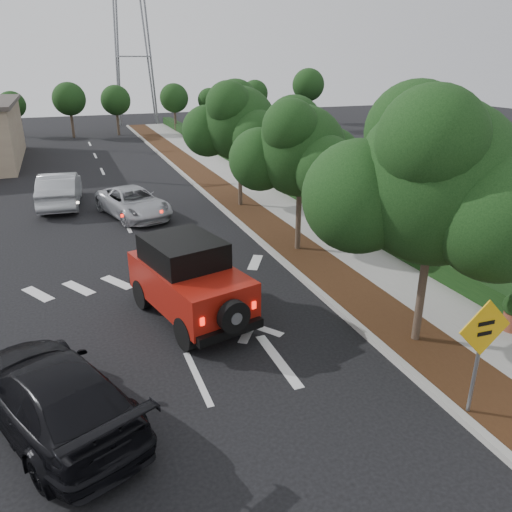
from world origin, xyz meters
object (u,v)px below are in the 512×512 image
silver_suv_ahead (133,202)px  speed_hump_sign (482,342)px  black_suv_oncoming (52,394)px  red_jeep (186,278)px

silver_suv_ahead → speed_hump_sign: 17.10m
silver_suv_ahead → speed_hump_sign: size_ratio=1.86×
black_suv_oncoming → speed_hump_sign: bearing=137.2°
speed_hump_sign → red_jeep: bearing=126.2°
red_jeep → black_suv_oncoming: bearing=-148.9°
black_suv_oncoming → speed_hump_sign: (7.81, -2.75, 1.01)m
red_jeep → silver_suv_ahead: (-0.03, 10.24, -0.50)m
black_suv_oncoming → silver_suv_ahead: bearing=-127.8°
red_jeep → silver_suv_ahead: red_jeep is taller
red_jeep → black_suv_oncoming: 5.02m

